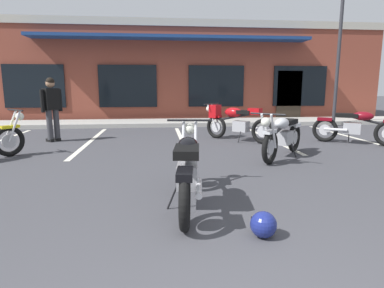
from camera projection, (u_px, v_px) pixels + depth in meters
ground_plane at (201, 181)px, 5.02m from camera, size 80.00×80.00×0.00m
sidewalk_kerb at (175, 123)px, 12.46m from camera, size 22.00×1.80×0.14m
brick_storefront_building at (170, 74)px, 16.29m from camera, size 18.30×6.99×4.13m
painted_stall_lines at (182, 139)px, 8.95m from camera, size 9.93×4.80×0.01m
motorcycle_foreground_classic at (188, 168)px, 3.97m from camera, size 0.71×2.10×0.98m
motorcycle_red_sportbike at (235, 121)px, 8.69m from camera, size 1.64×1.66×0.98m
motorcycle_black_cruiser at (283, 135)px, 6.61m from camera, size 1.57×1.73×0.98m
motorcycle_blue_standard at (357, 126)px, 8.14m from camera, size 1.81×1.45×0.98m
person_in_shorts_foreground at (52, 106)px, 8.48m from camera, size 0.47×0.52×1.68m
helmet_on_pavement at (263, 225)px, 3.14m from camera, size 0.26×0.26×0.26m
parking_lot_lamp_post at (342, 31)px, 11.32m from camera, size 0.24×0.76×5.23m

